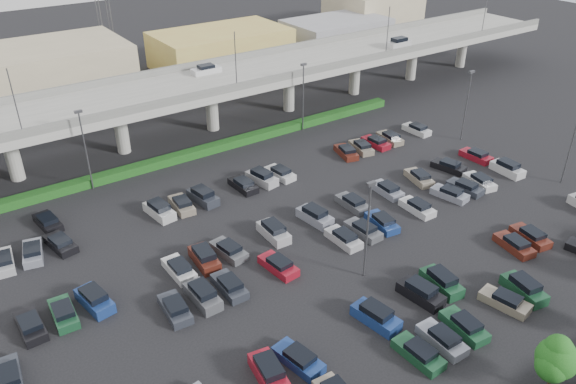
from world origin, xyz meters
The scene contains 7 objects.
ground centered at (0.00, 0.00, 0.00)m, with size 280.00×280.00×0.00m, color black.
overpass centered at (-0.18, 32.00, 6.97)m, with size 150.00×13.00×15.80m.
hedge centered at (0.00, 25.00, 0.55)m, with size 66.00×1.60×1.10m, color #123D14.
tree_row centered at (0.70, -26.53, 3.52)m, with size 65.07×3.66×5.94m.
parked_cars centered at (-1.82, -2.57, 0.60)m, with size 62.98×41.64×1.67m.
light_poles centered at (-4.13, 2.00, 6.24)m, with size 66.90×48.38×10.30m.
distant_buildings centered at (12.38, 61.81, 3.74)m, with size 138.00×24.00×9.00m.
Camera 1 is at (-30.65, -39.32, 33.89)m, focal length 35.00 mm.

